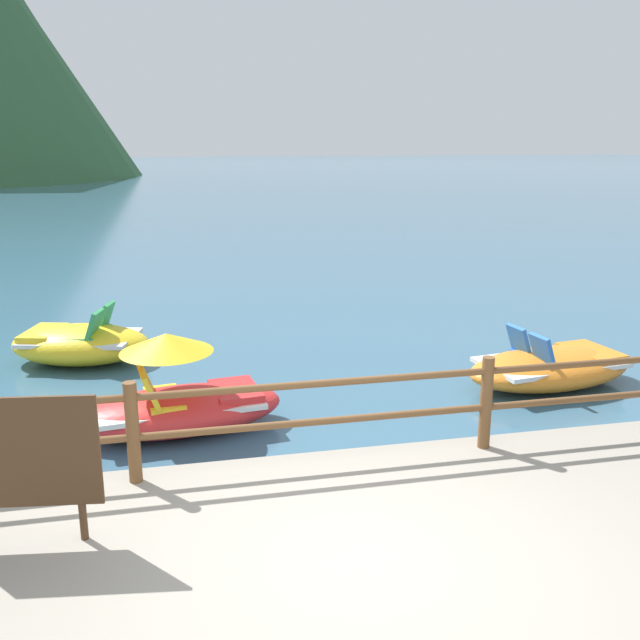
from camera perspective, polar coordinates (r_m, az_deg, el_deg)
ground_plane at (r=44.58m, az=-10.81°, el=9.95°), size 200.00×200.00×0.00m
dock_railing at (r=6.59m, az=-0.09°, el=-7.15°), size 23.92×0.12×0.95m
sign_board at (r=5.75m, az=-23.31°, el=-10.09°), size 1.17×0.20×1.19m
pedal_boat_0 at (r=8.54m, az=-11.40°, el=-6.45°), size 2.59×1.46×1.23m
pedal_boat_2 at (r=10.44m, az=18.36°, el=-3.67°), size 2.69×1.64×0.86m
pedal_boat_3 at (r=11.54m, az=-19.01°, el=-1.80°), size 2.41×1.81×0.91m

